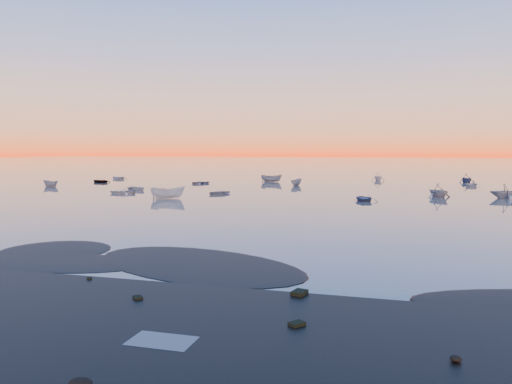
% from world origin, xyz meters
% --- Properties ---
extents(ground, '(600.00, 600.00, 0.00)m').
position_xyz_m(ground, '(0.00, 100.00, 0.00)').
color(ground, '#696057').
rests_on(ground, ground).
extents(mud_lobes, '(140.00, 6.00, 0.07)m').
position_xyz_m(mud_lobes, '(0.00, -1.00, 0.01)').
color(mud_lobes, black).
rests_on(mud_lobes, ground).
extents(moored_fleet, '(124.00, 58.00, 1.20)m').
position_xyz_m(moored_fleet, '(0.00, 53.00, 0.00)').
color(moored_fleet, beige).
rests_on(moored_fleet, ground).
extents(boat_near_left, '(3.66, 4.36, 1.02)m').
position_xyz_m(boat_near_left, '(-26.26, 44.31, 0.00)').
color(boat_near_left, beige).
rests_on(boat_near_left, ground).
extents(boat_near_center, '(3.04, 4.71, 1.51)m').
position_xyz_m(boat_near_center, '(-15.90, 33.58, 0.00)').
color(boat_near_center, beige).
rests_on(boat_near_center, ground).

